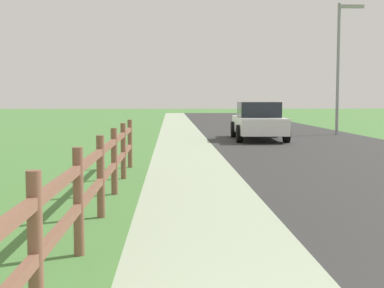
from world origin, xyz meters
TOP-DOWN VIEW (x-y plane):
  - ground_plane at (0.00, 25.00)m, footprint 120.00×120.00m
  - road_asphalt at (3.50, 27.00)m, footprint 7.00×66.00m
  - curb_concrete at (-3.00, 27.00)m, footprint 6.00×66.00m
  - grass_verge at (-4.50, 27.00)m, footprint 5.00×66.00m
  - rail_fence at (-2.44, 5.26)m, footprint 0.11×12.97m
  - parked_suv_white at (2.02, 20.44)m, footprint 2.11×4.65m
  - street_lamp at (6.18, 23.36)m, footprint 1.17×0.20m

SIDE VIEW (x-z plane):
  - ground_plane at x=0.00m, z-range 0.00..0.00m
  - road_asphalt at x=3.50m, z-range 0.00..0.01m
  - curb_concrete at x=-3.00m, z-range 0.00..0.01m
  - grass_verge at x=-4.50m, z-range 0.00..0.01m
  - rail_fence at x=-2.44m, z-range 0.08..1.23m
  - parked_suv_white at x=2.02m, z-range -0.01..1.49m
  - street_lamp at x=6.18m, z-range 0.59..6.47m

